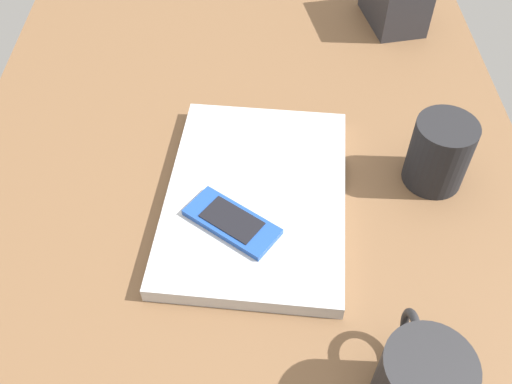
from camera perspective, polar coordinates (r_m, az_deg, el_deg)
name	(u,v)px	position (r cm, az deg, el deg)	size (l,w,h in cm)	color
desk_surface	(246,226)	(75.09, -1.01, -3.42)	(120.00, 80.00, 3.00)	brown
laptop_closed	(256,197)	(74.88, 0.00, -0.46)	(32.44, 23.07, 2.15)	#B7BABC
cell_phone_on_laptop	(232,222)	(70.40, -2.43, -2.99)	(11.29, 12.59, 0.95)	#1E479E
coffee_mug	(420,383)	(59.91, 16.10, -17.88)	(12.27, 8.76, 9.51)	#262628
pen_cup	(439,153)	(78.63, 17.87, 3.72)	(8.00, 8.00, 9.87)	black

